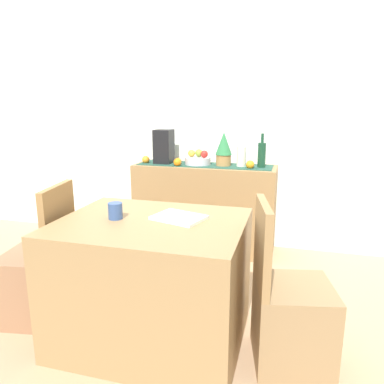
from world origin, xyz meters
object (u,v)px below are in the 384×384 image
Objects in this scene: open_book at (179,218)px; coffee_cup at (115,211)px; dining_table at (153,281)px; chair_near_window at (40,280)px; wine_bottle at (262,155)px; ceramic_vase at (241,157)px; potted_plant at (224,148)px; coffee_maker at (164,147)px; fruit_bowl at (198,161)px; chair_by_corner at (290,317)px; sideboard_console at (204,208)px.

coffee_cup is at bearing -148.50° from open_book.
chair_near_window reaches higher than dining_table.
wine_bottle is 0.18m from ceramic_vase.
potted_plant is 0.35× the size of chair_near_window.
ceramic_vase is 0.18× the size of dining_table.
coffee_maker is 1.15× the size of open_book.
coffee_maker reaches higher than open_book.
wine_bottle is at bearing 0.00° from coffee_maker.
open_book is at bearing -103.95° from wine_bottle.
ceramic_vase is at bearing 0.00° from fruit_bowl.
dining_table is (-0.30, -1.45, -0.55)m from ceramic_vase.
fruit_bowl is 2.58× the size of coffee_cup.
wine_bottle is at bearing 64.66° from coffee_cup.
coffee_cup is at bearing -81.20° from coffee_maker.
dining_table is at bearing 179.76° from chair_by_corner.
chair_near_window is (-0.93, -1.45, -0.72)m from potted_plant.
ceramic_vase is 0.67× the size of open_book.
open_book is (0.14, 0.08, 0.38)m from dining_table.
ceramic_vase reaches higher than chair_near_window.
chair_by_corner is (0.65, -1.46, -0.72)m from potted_plant.
dining_table is 1.17× the size of chair_by_corner.
dining_table is at bearing -101.85° from ceramic_vase.
coffee_maker is 0.36× the size of chair_by_corner.
potted_plant is at bearing -180.00° from wine_bottle.
chair_near_window and chair_by_corner have the same top height.
ceramic_vase is 1.56m from coffee_cup.
dining_table is 0.41m from open_book.
wine_bottle is at bearing 0.00° from ceramic_vase.
coffee_maker is 1.64m from dining_table.
fruit_bowl is 0.23× the size of dining_table.
sideboard_console is at bearing 180.00° from ceramic_vase.
potted_plant is 0.35× the size of chair_by_corner.
open_book is at bearing -82.60° from sideboard_console.
chair_near_window is (-0.69, -1.45, -0.60)m from fruit_bowl.
open_book is (-0.34, -1.38, -0.20)m from wine_bottle.
fruit_bowl reaches higher than coffee_cup.
fruit_bowl is at bearing 64.65° from chair_near_window.
potted_plant is 3.31× the size of coffee_cup.
coffee_maker is 0.36× the size of chair_near_window.
chair_near_window is at bearing -131.34° from wine_bottle.
chair_by_corner is at bearing -0.22° from chair_near_window.
wine_bottle is 1.63m from coffee_cup.
dining_table is at bearing 4.43° from coffee_cup.
open_book is at bearing -89.92° from potted_plant.
chair_by_corner is (0.89, -1.46, -0.60)m from fruit_bowl.
potted_plant is at bearing 114.01° from chair_by_corner.
coffee_maker reaches higher than sideboard_console.
fruit_bowl is at bearing 180.00° from sideboard_console.
wine_bottle is at bearing 0.00° from sideboard_console.
wine_bottle is 0.95× the size of coffee_maker.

